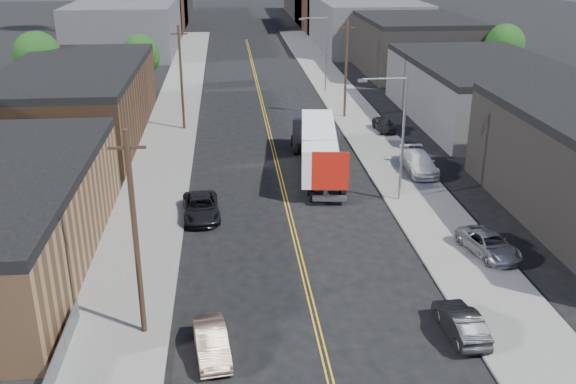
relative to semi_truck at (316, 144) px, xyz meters
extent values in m
plane|color=black|center=(-2.95, 27.97, -2.24)|extent=(260.00, 260.00, 0.00)
cube|color=gold|center=(-2.95, 12.97, -2.23)|extent=(0.32, 120.00, 0.01)
cube|color=slate|center=(-12.45, 12.97, -2.16)|extent=(5.00, 140.00, 0.15)
cube|color=slate|center=(6.55, 12.97, -2.16)|extent=(5.00, 140.00, 0.15)
cube|color=#452D1B|center=(-20.95, 11.97, 0.76)|extent=(12.00, 26.00, 6.00)
cube|color=black|center=(-20.95, 11.97, 4.06)|extent=(12.00, 26.00, 0.60)
cube|color=navy|center=(12.25, -12.03, 1.36)|extent=(0.30, 20.00, 0.80)
cube|color=#3B3B3D|center=(19.05, 13.97, 0.51)|extent=(14.00, 24.00, 5.50)
cube|color=black|center=(19.05, 13.97, 3.56)|extent=(14.00, 24.00, 0.60)
cube|color=black|center=(19.05, 39.97, 1.26)|extent=(14.00, 22.00, 7.00)
cube|color=black|center=(19.05, 39.97, 5.06)|extent=(14.00, 22.00, 0.60)
cube|color=#3B3B3D|center=(-22.95, 62.97, 1.76)|extent=(16.00, 30.00, 8.00)
cube|color=#3B3B3D|center=(17.05, 62.97, 1.76)|extent=(16.00, 30.00, 8.00)
cube|color=#452D1B|center=(-22.95, 87.97, 2.76)|extent=(16.00, 26.00, 10.00)
cube|color=#452D1B|center=(17.05, 87.97, 2.76)|extent=(16.00, 26.00, 10.00)
cube|color=black|center=(-22.95, 107.97, 1.26)|extent=(16.00, 40.00, 7.00)
cube|color=black|center=(17.05, 107.97, 1.26)|extent=(16.00, 40.00, 7.00)
cylinder|color=gray|center=(5.05, -7.03, 2.26)|extent=(0.18, 0.18, 9.00)
cylinder|color=gray|center=(3.55, -7.03, 6.56)|extent=(3.00, 0.12, 0.12)
cube|color=gray|center=(2.05, -7.03, 6.46)|extent=(0.60, 0.25, 0.18)
cylinder|color=gray|center=(5.05, 27.97, 2.26)|extent=(0.18, 0.18, 9.00)
cylinder|color=gray|center=(3.55, 27.97, 6.56)|extent=(3.00, 0.12, 0.12)
cube|color=gray|center=(2.05, 27.97, 6.46)|extent=(0.60, 0.25, 0.18)
cylinder|color=black|center=(-11.15, -22.03, 2.76)|extent=(0.26, 0.26, 10.00)
cube|color=black|center=(-11.15, -22.03, 6.96)|extent=(1.60, 0.12, 0.12)
cylinder|color=black|center=(-11.15, 12.97, 2.76)|extent=(0.26, 0.26, 10.00)
cube|color=black|center=(-11.15, 12.97, 6.96)|extent=(1.60, 0.12, 0.12)
cylinder|color=black|center=(5.25, 15.97, 2.76)|extent=(0.26, 0.26, 10.00)
cube|color=black|center=(5.25, 15.97, 6.96)|extent=(1.60, 0.12, 0.12)
cylinder|color=black|center=(-26.95, 22.97, 0.01)|extent=(0.36, 0.36, 4.50)
sphere|color=black|center=(-26.95, 22.97, 3.61)|extent=(5.04, 5.04, 5.04)
sphere|color=black|center=(-26.35, 23.27, 2.71)|extent=(3.96, 3.96, 3.96)
sphere|color=black|center=(-27.45, 22.57, 2.98)|extent=(3.60, 3.60, 3.60)
cylinder|color=black|center=(-16.95, 29.97, -0.36)|extent=(0.36, 0.36, 3.75)
sphere|color=black|center=(-16.95, 29.97, 2.64)|extent=(4.20, 4.20, 4.20)
sphere|color=black|center=(-16.35, 30.27, 1.89)|extent=(3.30, 3.30, 3.30)
sphere|color=black|center=(-17.45, 29.57, 2.11)|extent=(3.00, 3.00, 3.00)
cylinder|color=black|center=(27.05, 27.97, -0.11)|extent=(0.36, 0.36, 4.25)
sphere|color=black|center=(27.05, 27.97, 3.29)|extent=(4.76, 4.76, 4.76)
sphere|color=black|center=(27.65, 28.27, 2.44)|extent=(3.74, 3.74, 3.74)
sphere|color=black|center=(26.55, 27.57, 2.69)|extent=(3.40, 3.40, 3.40)
cube|color=white|center=(0.00, -1.51, 0.31)|extent=(3.90, 11.97, 2.74)
cube|color=#AE170D|center=(0.00, -7.38, 0.31)|extent=(2.56, 0.42, 2.76)
cube|color=gray|center=(0.00, -7.38, -1.70)|extent=(2.47, 0.88, 0.25)
cube|color=black|center=(0.00, 5.74, -0.72)|extent=(2.80, 3.40, 3.03)
cylinder|color=black|center=(0.00, -5.98, -1.75)|extent=(2.64, 1.27, 0.98)
cylinder|color=black|center=(0.00, 5.74, -1.75)|extent=(2.55, 1.26, 0.98)
imported|color=#836955|center=(-7.95, -24.03, -1.58)|extent=(1.89, 4.12, 1.31)
imported|color=black|center=(-8.87, -8.58, -1.53)|extent=(2.73, 5.27, 1.42)
imported|color=black|center=(3.65, -23.59, -1.56)|extent=(1.62, 4.16, 1.35)
imported|color=gray|center=(8.05, -15.94, -1.45)|extent=(3.08, 4.96, 1.28)
imported|color=silver|center=(8.05, -1.57, -1.31)|extent=(2.21, 5.38, 1.56)
imported|color=black|center=(8.05, 10.16, -1.44)|extent=(1.85, 3.93, 1.30)
camera|label=1|loc=(-6.87, -48.33, 15.13)|focal=40.00mm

